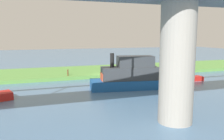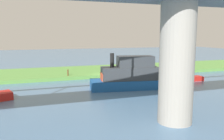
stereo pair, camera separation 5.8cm
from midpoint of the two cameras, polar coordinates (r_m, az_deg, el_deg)
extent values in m
plane|color=#4C7093|center=(36.82, -1.13, -1.93)|extent=(160.00, 160.00, 0.00)
cube|color=#5B9342|center=(42.45, -3.65, -0.23)|extent=(80.00, 12.00, 0.50)
cylinder|color=#9E998E|center=(18.20, 15.36, 1.40)|extent=(2.58, 2.58, 8.97)
cylinder|color=#2D334C|center=(39.81, 3.08, -0.03)|extent=(0.29, 0.29, 0.55)
cylinder|color=blue|center=(39.73, 3.09, 0.79)|extent=(0.40, 0.40, 0.60)
sphere|color=tan|center=(39.67, 3.09, 1.39)|extent=(0.24, 0.24, 0.24)
cylinder|color=brown|center=(36.53, -10.49, -0.61)|extent=(0.20, 0.20, 0.94)
cube|color=#195199|center=(29.52, 3.41, -3.39)|extent=(9.06, 4.27, 1.16)
cube|color=#33383D|center=(29.38, 4.35, -0.77)|extent=(7.29, 3.70, 1.55)
cube|color=#33383D|center=(29.36, 5.66, 2.06)|extent=(4.65, 2.88, 1.35)
cylinder|color=black|center=(28.70, 0.07, 2.34)|extent=(0.48, 0.48, 1.74)
cube|color=#D84C2D|center=(28.89, -1.06, -1.59)|extent=(1.81, 1.97, 0.87)
cube|color=#1E232D|center=(36.67, 11.15, -1.54)|extent=(5.03, 2.46, 0.75)
cube|color=silver|center=(36.32, 10.24, -0.33)|extent=(1.93, 1.63, 0.86)
cube|color=red|center=(36.30, 18.04, -2.00)|extent=(4.14, 1.71, 0.63)
cube|color=silver|center=(35.89, 17.36, -0.99)|extent=(1.53, 1.25, 0.72)
camera|label=1|loc=(0.03, -89.95, 0.01)|focal=38.07mm
camera|label=2|loc=(0.03, 90.05, -0.01)|focal=38.07mm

